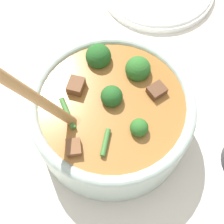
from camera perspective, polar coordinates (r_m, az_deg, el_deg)
name	(u,v)px	position (r m, az deg, el deg)	size (l,w,h in m)	color
ground_plane	(112,129)	(0.51, 0.00, -3.09)	(4.00, 4.00, 0.00)	silver
stew_bowl	(112,113)	(0.46, -0.04, -0.26)	(0.25, 0.23, 0.31)	#B2C6BC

